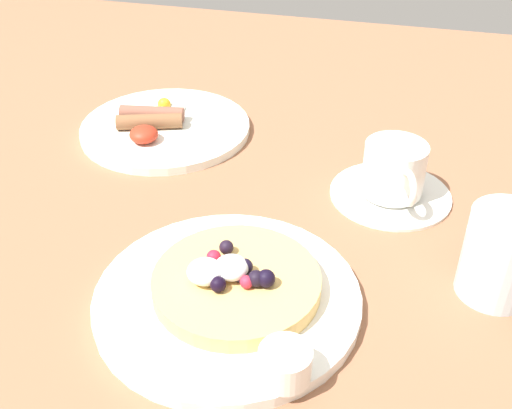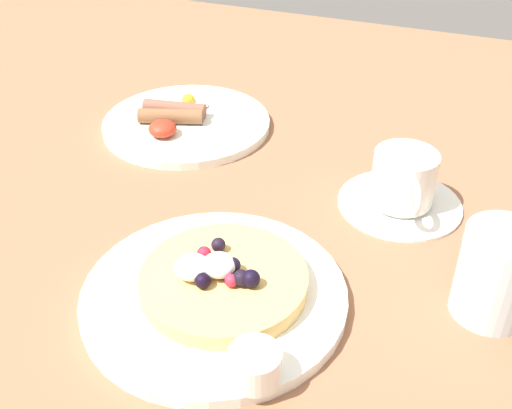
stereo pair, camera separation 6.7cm
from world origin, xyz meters
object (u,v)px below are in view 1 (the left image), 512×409
at_px(coffee_saucer, 390,193).
at_px(coffee_cup, 395,168).
at_px(water_glass, 502,255).
at_px(pancake_plate, 228,298).
at_px(syrup_ramekin, 285,363).
at_px(breakfast_plate, 166,128).

xyz_separation_m(coffee_saucer, coffee_cup, (0.00, -0.00, 0.04)).
bearing_deg(coffee_saucer, water_glass, -52.29).
bearing_deg(pancake_plate, coffee_saucer, 58.65).
relative_size(syrup_ramekin, coffee_cup, 0.44).
distance_m(syrup_ramekin, breakfast_plate, 0.48).
height_order(pancake_plate, syrup_ramekin, syrup_ramekin).
distance_m(breakfast_plate, coffee_saucer, 0.34).
relative_size(coffee_cup, water_glass, 1.10).
relative_size(pancake_plate, coffee_cup, 2.55).
height_order(breakfast_plate, coffee_saucer, breakfast_plate).
bearing_deg(water_glass, pancake_plate, -161.60).
bearing_deg(water_glass, coffee_cup, 127.85).
bearing_deg(coffee_saucer, syrup_ramekin, -101.63).
bearing_deg(breakfast_plate, pancake_plate, -59.29).
xyz_separation_m(coffee_saucer, water_glass, (0.11, -0.15, 0.04)).
xyz_separation_m(pancake_plate, water_glass, (0.25, 0.08, 0.04)).
bearing_deg(water_glass, syrup_ramekin, -136.56).
bearing_deg(syrup_ramekin, coffee_saucer, 78.37).
distance_m(syrup_ramekin, coffee_saucer, 0.32).
xyz_separation_m(pancake_plate, coffee_cup, (0.14, 0.23, 0.03)).
bearing_deg(pancake_plate, breakfast_plate, 120.71).
bearing_deg(coffee_cup, syrup_ramekin, -101.82).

